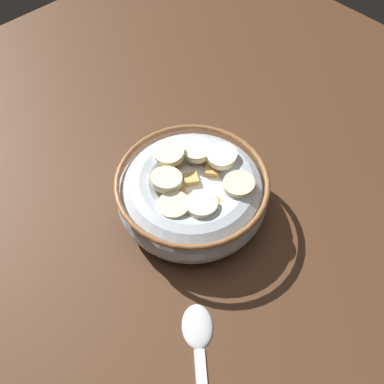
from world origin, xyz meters
The scene contains 3 objects.
ground_plane centered at (0.00, 0.00, -1.00)cm, with size 92.97×92.97×2.00cm, color #472B19.
cereal_bowl centered at (-0.01, -0.01, 2.90)cm, with size 16.35×16.35×6.12cm.
spoon centered at (10.04, 11.57, 0.35)cm, with size 10.24×11.89×0.80cm.
Camera 1 is at (19.63, 20.84, 41.99)cm, focal length 42.12 mm.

